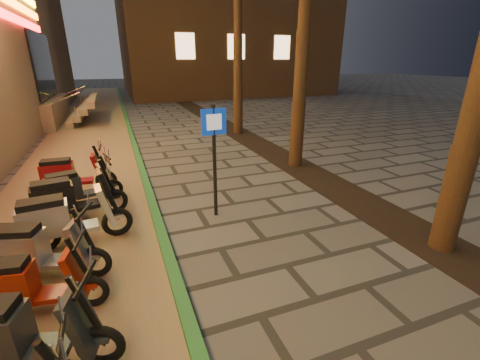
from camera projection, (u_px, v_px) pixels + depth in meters
name	position (u px, v px, depth m)	size (l,w,h in m)	color
parking_strip	(83.00, 160.00, 10.50)	(3.40, 60.00, 0.01)	#8C7251
green_curb	(137.00, 153.00, 11.06)	(0.18, 60.00, 0.10)	#296F32
planting_strip	(335.00, 187.00, 8.22)	(1.20, 40.00, 0.02)	black
pedestrian_sign	(214.00, 147.00, 6.26)	(0.50, 0.10, 2.29)	black
scooter_6	(16.00, 334.00, 3.20)	(1.64, 0.82, 1.16)	black
scooter_7	(27.00, 284.00, 3.98)	(1.51, 0.64, 1.06)	black
scooter_8	(37.00, 250.00, 4.63)	(1.61, 0.85, 1.14)	black
scooter_9	(63.00, 219.00, 5.43)	(1.78, 0.69, 1.25)	black
scooter_10	(69.00, 198.00, 6.29)	(1.74, 0.75, 1.22)	black
scooter_11	(76.00, 187.00, 6.96)	(1.55, 0.78, 1.10)	black
scooter_12	(70.00, 174.00, 7.68)	(1.65, 0.58, 1.16)	black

